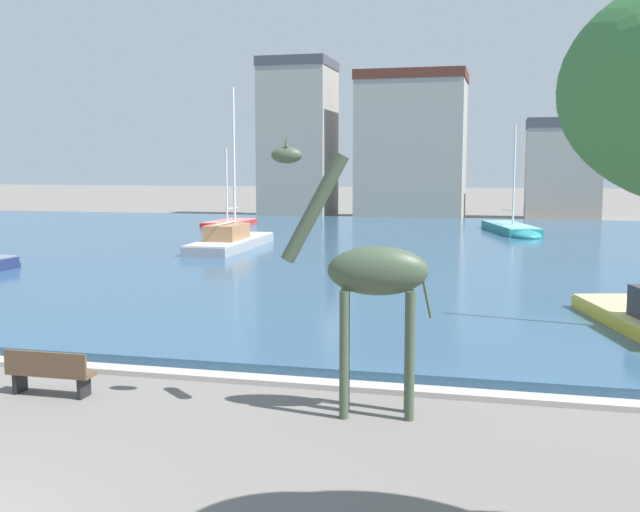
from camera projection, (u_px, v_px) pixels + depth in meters
harbor_water at (363, 250)px, 39.22m from camera, size 76.79×46.80×0.32m
quay_edge_coping at (163, 373)px, 16.42m from camera, size 76.79×0.50×0.12m
giraffe_statue at (369, 276)px, 13.53m from camera, size 2.89×0.96×5.05m
sailboat_red at (227, 225)px, 53.48m from camera, size 2.39×6.25×5.72m
sailboat_teal at (513, 231)px, 47.17m from camera, size 3.96×8.42×7.03m
sailboat_grey at (235, 243)px, 39.26m from camera, size 2.39×9.39×8.49m
park_bench at (49, 372)px, 14.94m from camera, size 1.80×0.44×0.92m
townhouse_end_terrace at (298, 139)px, 65.62m from camera, size 5.94×6.19×13.58m
townhouse_corner_house at (411, 146)px, 63.46m from camera, size 9.02×6.22×12.26m
townhouse_tall_gabled at (562, 169)px, 62.91m from camera, size 6.05×5.37×8.37m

